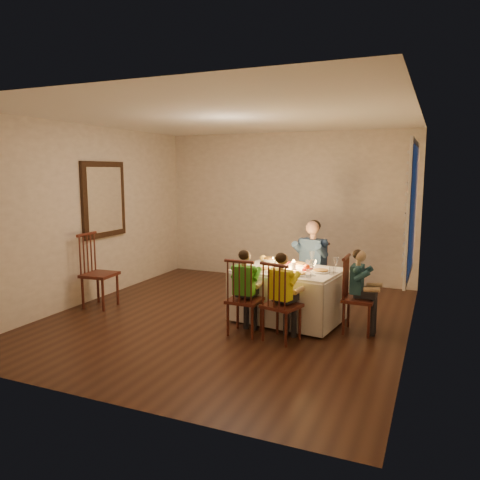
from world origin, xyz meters
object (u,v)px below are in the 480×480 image
at_px(serving_bowl, 270,260).
at_px(child_teal, 358,332).
at_px(chair_near_left, 245,334).
at_px(chair_extra, 101,307).
at_px(child_green, 245,334).
at_px(chair_end, 358,332).
at_px(adult, 311,307).
at_px(child_yellow, 281,340).
at_px(dining_table, 289,284).
at_px(chair_near_right, 281,340).
at_px(chair_adult, 311,307).

bearing_deg(serving_bowl, child_teal, -19.13).
distance_m(chair_near_left, chair_extra, 2.35).
bearing_deg(child_green, chair_end, -154.98).
bearing_deg(adult, child_green, -92.30).
distance_m(chair_near_left, child_yellow, 0.48).
bearing_deg(dining_table, chair_near_right, -70.77).
bearing_deg(chair_near_left, adult, -107.59).
height_order(dining_table, serving_bowl, serving_bowl).
relative_size(chair_near_left, serving_bowl, 4.65).
bearing_deg(adult, chair_near_left, -92.30).
bearing_deg(chair_end, dining_table, 83.34).
distance_m(chair_adult, chair_extra, 3.02).
distance_m(chair_near_left, adult, 1.48).
bearing_deg(chair_adult, dining_table, -84.04).
xyz_separation_m(chair_end, serving_bowl, (-1.28, 0.45, 0.71)).
height_order(dining_table, child_green, dining_table).
relative_size(chair_near_right, chair_extra, 0.87).
distance_m(child_green, child_yellow, 0.48).
height_order(chair_near_left, serving_bowl, serving_bowl).
bearing_deg(child_green, chair_extra, -5.61).
distance_m(dining_table, child_yellow, 0.89).
bearing_deg(child_teal, chair_extra, 95.92).
bearing_deg(child_green, child_teal, -154.98).
bearing_deg(child_green, serving_bowl, -87.46).
bearing_deg(serving_bowl, child_yellow, -64.02).
xyz_separation_m(chair_end, adult, (-0.79, 0.83, 0.00)).
height_order(chair_near_left, child_teal, child_teal).
height_order(chair_extra, child_teal, chair_extra).
height_order(chair_near_right, adult, adult).
xyz_separation_m(chair_extra, adult, (2.78, 1.18, 0.00)).
bearing_deg(chair_extra, child_teal, -88.78).
height_order(dining_table, adult, dining_table).
xyz_separation_m(dining_table, adult, (0.12, 0.72, -0.49)).
xyz_separation_m(dining_table, chair_adult, (0.12, 0.72, -0.49)).
bearing_deg(chair_adult, child_teal, -30.90).
xyz_separation_m(chair_adult, child_green, (-0.45, -1.41, 0.00)).
distance_m(dining_table, chair_near_left, 0.91).
bearing_deg(child_teal, adult, 44.16).
height_order(chair_extra, child_yellow, chair_extra).
bearing_deg(chair_end, adult, 44.16).
bearing_deg(chair_near_right, chair_near_left, 10.17).
bearing_deg(adult, chair_end, -30.90).
bearing_deg(chair_near_left, child_green, -0.00).
bearing_deg(chair_adult, chair_near_left, -92.30).
bearing_deg(child_teal, chair_adult, 44.16).
xyz_separation_m(chair_adult, chair_near_left, (-0.45, -1.41, 0.00)).
bearing_deg(chair_near_left, chair_near_right, 174.90).
distance_m(chair_adult, chair_near_left, 1.48).
bearing_deg(adult, chair_extra, -141.78).
bearing_deg(dining_table, chair_adult, 88.63).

